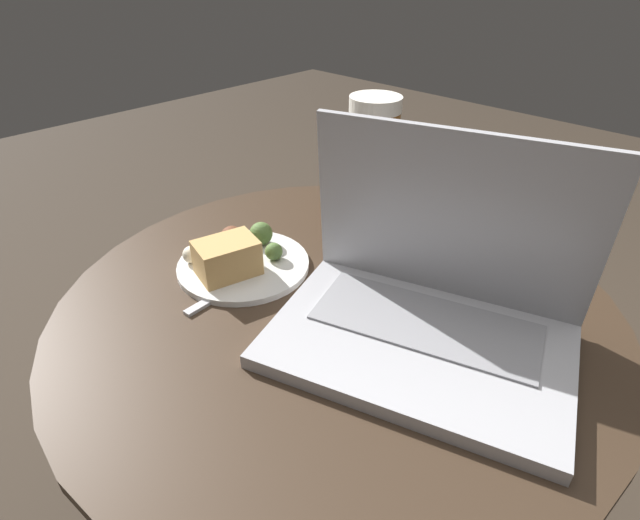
{
  "coord_description": "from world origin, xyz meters",
  "views": [
    {
      "loc": [
        0.35,
        -0.4,
        0.98
      ],
      "look_at": [
        -0.01,
        -0.02,
        0.65
      ],
      "focal_mm": 28.0,
      "sensor_mm": 36.0,
      "label": 1
    }
  ],
  "objects": [
    {
      "name": "fork",
      "position": [
        -0.12,
        -0.05,
        0.58
      ],
      "size": [
        0.03,
        0.19,
        0.0
      ],
      "color": "silver",
      "rests_on": "table"
    },
    {
      "name": "snack_plate",
      "position": [
        -0.15,
        -0.04,
        0.6
      ],
      "size": [
        0.19,
        0.19,
        0.06
      ],
      "color": "silver",
      "rests_on": "table"
    },
    {
      "name": "laptop",
      "position": [
        0.12,
        0.02,
        0.63
      ],
      "size": [
        0.39,
        0.32,
        0.24
      ],
      "color": "#B2B2B7",
      "rests_on": "table"
    },
    {
      "name": "table",
      "position": [
        0.0,
        0.0,
        0.45
      ],
      "size": [
        0.74,
        0.74,
        0.58
      ],
      "color": "black",
      "rests_on": "ground_plane"
    },
    {
      "name": "beer_glass",
      "position": [
        -0.09,
        0.18,
        0.69
      ],
      "size": [
        0.08,
        0.08,
        0.22
      ],
      "color": "brown",
      "rests_on": "table"
    }
  ]
}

